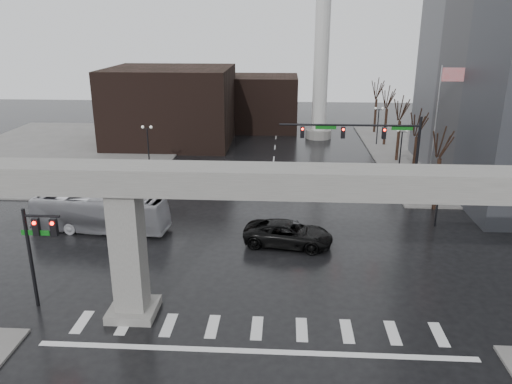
% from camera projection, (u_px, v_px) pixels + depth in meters
% --- Properties ---
extents(ground, '(160.00, 160.00, 0.00)m').
position_uv_depth(ground, '(258.00, 318.00, 27.71)').
color(ground, black).
rests_on(ground, ground).
extents(sidewalk_ne, '(28.00, 36.00, 0.15)m').
position_uv_depth(sidewalk_ne, '(489.00, 158.00, 60.24)').
color(sidewalk_ne, slate).
rests_on(sidewalk_ne, ground).
extents(sidewalk_nw, '(28.00, 36.00, 0.15)m').
position_uv_depth(sidewalk_nw, '(69.00, 151.00, 63.17)').
color(sidewalk_nw, slate).
rests_on(sidewalk_nw, ground).
extents(elevated_guideway, '(48.00, 2.60, 8.70)m').
position_uv_depth(elevated_guideway, '(283.00, 202.00, 25.42)').
color(elevated_guideway, gray).
rests_on(elevated_guideway, ground).
extents(building_far_left, '(16.00, 14.00, 10.00)m').
position_uv_depth(building_far_left, '(171.00, 106.00, 66.57)').
color(building_far_left, black).
rests_on(building_far_left, ground).
extents(building_far_mid, '(10.00, 10.00, 8.00)m').
position_uv_depth(building_far_mid, '(264.00, 103.00, 75.67)').
color(building_far_mid, black).
rests_on(building_far_mid, ground).
extents(smokestack, '(3.60, 3.60, 30.00)m').
position_uv_depth(smokestack, '(322.00, 40.00, 66.53)').
color(smokestack, silver).
rests_on(smokestack, ground).
extents(signal_mast_arm, '(12.12, 0.43, 8.00)m').
position_uv_depth(signal_mast_arm, '(374.00, 141.00, 43.09)').
color(signal_mast_arm, black).
rests_on(signal_mast_arm, ground).
extents(signal_left_pole, '(2.30, 0.30, 6.00)m').
position_uv_depth(signal_left_pole, '(38.00, 242.00, 27.56)').
color(signal_left_pole, black).
rests_on(signal_left_pole, ground).
extents(flagpole_assembly, '(2.06, 0.12, 12.00)m').
position_uv_depth(flagpole_assembly, '(440.00, 116.00, 45.21)').
color(flagpole_assembly, silver).
rests_on(flagpole_assembly, ground).
extents(lamp_right_0, '(1.22, 0.32, 5.11)m').
position_uv_depth(lamp_right_0, '(440.00, 185.00, 39.06)').
color(lamp_right_0, black).
rests_on(lamp_right_0, ground).
extents(lamp_right_1, '(1.22, 0.32, 5.11)m').
position_uv_depth(lamp_right_1, '(401.00, 144.00, 52.29)').
color(lamp_right_1, black).
rests_on(lamp_right_1, ground).
extents(lamp_right_2, '(1.22, 0.32, 5.11)m').
position_uv_depth(lamp_right_2, '(378.00, 119.00, 65.52)').
color(lamp_right_2, black).
rests_on(lamp_right_2, ground).
extents(lamp_left_0, '(1.22, 0.32, 5.11)m').
position_uv_depth(lamp_left_0, '(102.00, 179.00, 40.58)').
color(lamp_left_0, black).
rests_on(lamp_left_0, ground).
extents(lamp_left_1, '(1.22, 0.32, 5.11)m').
position_uv_depth(lamp_left_1, '(148.00, 141.00, 53.81)').
color(lamp_left_1, black).
rests_on(lamp_left_1, ground).
extents(lamp_left_2, '(1.22, 0.32, 5.11)m').
position_uv_depth(lamp_left_2, '(175.00, 117.00, 67.04)').
color(lamp_left_2, black).
rests_on(lamp_left_2, ground).
extents(tree_right_0, '(1.09, 1.58, 7.50)m').
position_uv_depth(tree_right_0, '(438.00, 179.00, 43.02)').
color(tree_right_0, black).
rests_on(tree_right_0, ground).
extents(tree_right_1, '(1.09, 1.61, 7.67)m').
position_uv_depth(tree_right_1, '(415.00, 155.00, 50.55)').
color(tree_right_1, black).
rests_on(tree_right_1, ground).
extents(tree_right_2, '(1.10, 1.63, 7.85)m').
position_uv_depth(tree_right_2, '(399.00, 137.00, 58.09)').
color(tree_right_2, black).
rests_on(tree_right_2, ground).
extents(tree_right_3, '(1.11, 1.66, 8.02)m').
position_uv_depth(tree_right_3, '(386.00, 123.00, 65.63)').
color(tree_right_3, black).
rests_on(tree_right_3, ground).
extents(tree_right_4, '(1.12, 1.69, 8.19)m').
position_uv_depth(tree_right_4, '(376.00, 112.00, 73.17)').
color(tree_right_4, black).
rests_on(tree_right_4, ground).
extents(pickup_truck, '(6.84, 3.92, 1.80)m').
position_uv_depth(pickup_truck, '(288.00, 234.00, 36.46)').
color(pickup_truck, black).
rests_on(pickup_truck, ground).
extents(city_bus, '(10.89, 3.47, 2.98)m').
position_uv_depth(city_bus, '(100.00, 213.00, 38.84)').
color(city_bus, silver).
rests_on(city_bus, ground).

